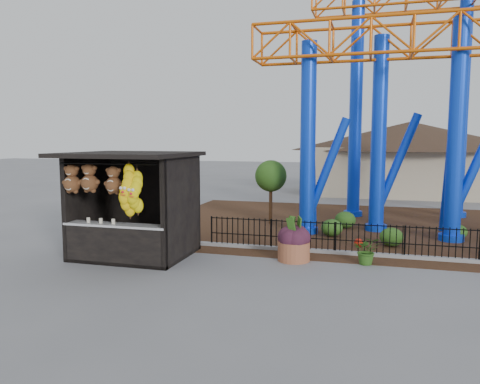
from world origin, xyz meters
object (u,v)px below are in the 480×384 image
(terracotta_planter, at_px, (294,251))
(potted_plant, at_px, (367,250))
(roller_coaster, at_px, (411,62))
(prize_booth, at_px, (129,206))

(terracotta_planter, height_order, potted_plant, potted_plant)
(roller_coaster, relative_size, terracotta_planter, 11.86)
(terracotta_planter, bearing_deg, roller_coaster, 61.70)
(roller_coaster, distance_m, terracotta_planter, 9.47)
(potted_plant, bearing_deg, roller_coaster, 72.06)
(roller_coaster, xyz_separation_m, terracotta_planter, (-3.41, -6.33, -6.16))
(prize_booth, distance_m, roller_coaster, 11.99)
(prize_booth, xyz_separation_m, potted_plant, (6.76, 1.17, -1.15))
(roller_coaster, height_order, terracotta_planter, roller_coaster)
(prize_booth, distance_m, terracotta_planter, 4.99)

